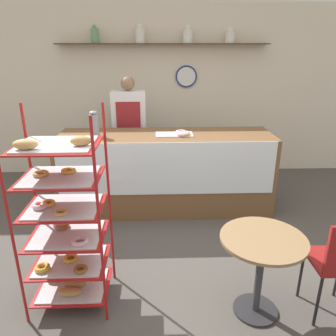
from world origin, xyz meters
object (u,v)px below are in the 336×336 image
object	(u,v)px
coffee_carafe	(94,124)
cafe_table	(261,257)
person_worker	(130,131)
donut_tray_counter	(180,134)
pastry_rack	(65,225)

from	to	relation	value
coffee_carafe	cafe_table	bearing A→B (deg)	-49.81
person_worker	donut_tray_counter	distance (m)	0.98
pastry_rack	person_worker	distance (m)	2.37
person_worker	coffee_carafe	distance (m)	0.83
person_worker	cafe_table	size ratio (longest dim) A/B	2.39
cafe_table	coffee_carafe	world-z (taller)	coffee_carafe
pastry_rack	coffee_carafe	bearing A→B (deg)	90.63
pastry_rack	cafe_table	bearing A→B (deg)	-7.38
person_worker	cafe_table	distance (m)	2.83
cafe_table	person_worker	bearing A→B (deg)	115.13
cafe_table	donut_tray_counter	xyz separation A→B (m)	(-0.51, 1.84, 0.51)
coffee_carafe	pastry_rack	bearing A→B (deg)	-89.37
person_worker	coffee_carafe	bearing A→B (deg)	-118.06
pastry_rack	cafe_table	size ratio (longest dim) A/B	2.36
cafe_table	donut_tray_counter	size ratio (longest dim) A/B	1.51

